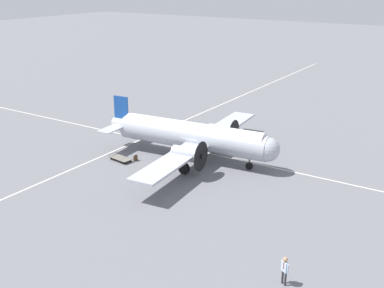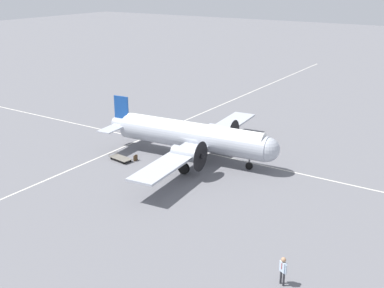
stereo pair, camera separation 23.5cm
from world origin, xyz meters
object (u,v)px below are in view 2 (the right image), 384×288
airliner_main (195,136)px  suitcase_near_door (136,158)px  crew_foreground (283,268)px  baggage_cart (121,158)px

airliner_main → suitcase_near_door: airliner_main is taller
crew_foreground → suitcase_near_door: 22.93m
crew_foreground → baggage_cart: bearing=2.6°
baggage_cart → crew_foreground: bearing=-16.7°
airliner_main → baggage_cart: 7.70m
airliner_main → crew_foreground: size_ratio=12.21×
airliner_main → suitcase_near_door: bearing=-148.6°
crew_foreground → baggage_cart: 23.67m
suitcase_near_door → baggage_cart: 1.48m
airliner_main → crew_foreground: 21.18m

